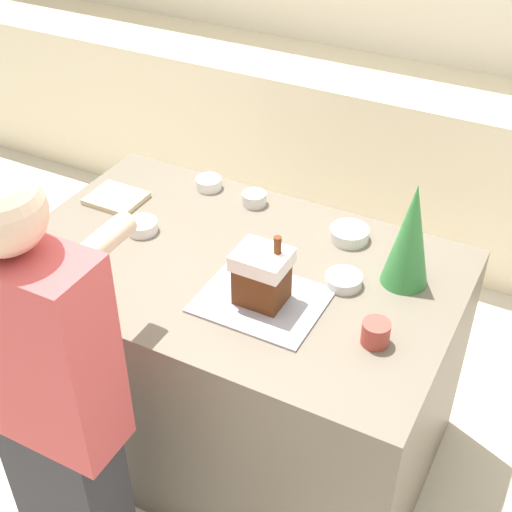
# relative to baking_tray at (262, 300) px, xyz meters

# --- Properties ---
(ground_plane) EXTENTS (12.00, 12.00, 0.00)m
(ground_plane) POSITION_rel_baking_tray_xyz_m (-0.18, 0.13, -0.90)
(ground_plane) COLOR beige
(back_cabinet_block) EXTENTS (6.00, 0.60, 0.90)m
(back_cabinet_block) POSITION_rel_baking_tray_xyz_m (-0.18, 1.87, -0.45)
(back_cabinet_block) COLOR beige
(back_cabinet_block) RESTS_ON ground_plane
(kitchen_island) EXTENTS (1.52, 0.96, 0.89)m
(kitchen_island) POSITION_rel_baking_tray_xyz_m (-0.18, 0.13, -0.45)
(kitchen_island) COLOR #6B6051
(kitchen_island) RESTS_ON ground_plane
(baking_tray) EXTENTS (0.39, 0.32, 0.01)m
(baking_tray) POSITION_rel_baking_tray_xyz_m (0.00, 0.00, 0.00)
(baking_tray) COLOR #9E9EA8
(baking_tray) RESTS_ON kitchen_island
(gingerbread_house) EXTENTS (0.17, 0.14, 0.24)m
(gingerbread_house) POSITION_rel_baking_tray_xyz_m (0.00, 0.00, 0.10)
(gingerbread_house) COLOR #5B2D14
(gingerbread_house) RESTS_ON baking_tray
(decorative_tree) EXTENTS (0.16, 0.16, 0.37)m
(decorative_tree) POSITION_rel_baking_tray_xyz_m (0.37, 0.31, 0.18)
(decorative_tree) COLOR #33843D
(decorative_tree) RESTS_ON kitchen_island
(candy_bowl_center_rear) EXTENTS (0.11, 0.11, 0.04)m
(candy_bowl_center_rear) POSITION_rel_baking_tray_xyz_m (-0.56, 0.15, 0.02)
(candy_bowl_center_rear) COLOR white
(candy_bowl_center_rear) RESTS_ON kitchen_island
(candy_bowl_near_tray_left) EXTENTS (0.09, 0.09, 0.05)m
(candy_bowl_near_tray_left) POSITION_rel_baking_tray_xyz_m (-0.29, 0.50, 0.02)
(candy_bowl_near_tray_left) COLOR silver
(candy_bowl_near_tray_left) RESTS_ON kitchen_island
(candy_bowl_near_tray_right) EXTENTS (0.12, 0.12, 0.04)m
(candy_bowl_near_tray_right) POSITION_rel_baking_tray_xyz_m (0.20, 0.20, 0.02)
(candy_bowl_near_tray_right) COLOR silver
(candy_bowl_near_tray_right) RESTS_ON kitchen_island
(candy_bowl_front_corner) EXTENTS (0.14, 0.14, 0.04)m
(candy_bowl_front_corner) POSITION_rel_baking_tray_xyz_m (0.12, 0.45, 0.02)
(candy_bowl_front_corner) COLOR silver
(candy_bowl_front_corner) RESTS_ON kitchen_island
(candy_bowl_far_left) EXTENTS (0.10, 0.10, 0.04)m
(candy_bowl_far_left) POSITION_rel_baking_tray_xyz_m (-0.50, 0.52, 0.02)
(candy_bowl_far_left) COLOR white
(candy_bowl_far_left) RESTS_ON kitchen_island
(cookbook) EXTENTS (0.21, 0.17, 0.02)m
(cookbook) POSITION_rel_baking_tray_xyz_m (-0.77, 0.27, 0.01)
(cookbook) COLOR #CCB78C
(cookbook) RESTS_ON kitchen_island
(mug) EXTENTS (0.09, 0.09, 0.08)m
(mug) POSITION_rel_baking_tray_xyz_m (0.38, -0.01, 0.03)
(mug) COLOR #B24238
(mug) RESTS_ON kitchen_island
(person) EXTENTS (0.42, 0.52, 1.60)m
(person) POSITION_rel_baking_tray_xyz_m (-0.33, -0.63, -0.07)
(person) COLOR #333338
(person) RESTS_ON ground_plane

